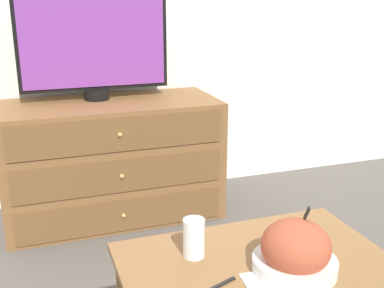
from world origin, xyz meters
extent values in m
plane|color=#56514C|center=(0.00, 0.00, 0.00)|extent=(12.00, 12.00, 0.00)
cube|color=brown|center=(0.09, -0.29, 0.33)|extent=(1.16, 0.52, 0.66)
cube|color=brown|center=(0.09, -0.55, 0.11)|extent=(1.07, 0.01, 0.17)
sphere|color=tan|center=(0.09, -0.56, 0.11)|extent=(0.02, 0.02, 0.02)
cube|color=brown|center=(0.09, -0.55, 0.33)|extent=(1.07, 0.01, 0.17)
sphere|color=tan|center=(0.09, -0.56, 0.33)|extent=(0.02, 0.02, 0.02)
cube|color=brown|center=(0.09, -0.55, 0.55)|extent=(1.07, 0.01, 0.17)
sphere|color=tan|center=(0.09, -0.56, 0.55)|extent=(0.02, 0.02, 0.02)
cylinder|color=black|center=(0.04, -0.20, 0.68)|extent=(0.14, 0.14, 0.05)
cube|color=black|center=(0.04, -0.19, 0.98)|extent=(0.80, 0.04, 0.54)
cube|color=#7A3893|center=(0.04, -0.22, 0.98)|extent=(0.76, 0.01, 0.50)
cube|color=olive|center=(0.25, -1.75, 0.47)|extent=(0.77, 0.53, 0.02)
cylinder|color=brown|center=(0.60, -1.52, 0.23)|extent=(0.04, 0.04, 0.46)
cylinder|color=silver|center=(0.33, -1.81, 0.50)|extent=(0.23, 0.23, 0.04)
ellipsoid|color=#AD4C33|center=(0.33, -1.81, 0.55)|extent=(0.19, 0.19, 0.15)
cube|color=black|center=(0.34, -1.78, 0.57)|extent=(0.06, 0.04, 0.14)
cube|color=black|center=(0.37, -1.79, 0.64)|extent=(0.02, 0.03, 0.03)
cylinder|color=white|center=(0.09, -1.64, 0.51)|extent=(0.06, 0.06, 0.07)
cylinder|color=white|center=(0.09, -1.64, 0.54)|extent=(0.06, 0.06, 0.12)
cube|color=white|center=(0.24, -1.85, 0.48)|extent=(0.15, 0.15, 0.00)
camera|label=1|loc=(-0.32, -2.82, 1.21)|focal=45.00mm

